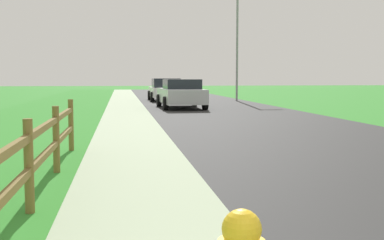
{
  "coord_description": "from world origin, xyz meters",
  "views": [
    {
      "loc": [
        -1.26,
        -1.28,
        1.59
      ],
      "look_at": [
        0.24,
        9.02,
        0.68
      ],
      "focal_mm": 46.18,
      "sensor_mm": 36.0,
      "label": 1
    }
  ],
  "objects": [
    {
      "name": "curb_concrete",
      "position": [
        -3.0,
        27.0,
        0.0
      ],
      "size": [
        6.0,
        66.0,
        0.01
      ],
      "primitive_type": "cube",
      "color": "#A4B792",
      "rests_on": "ground"
    },
    {
      "name": "grass_verge",
      "position": [
        -4.5,
        27.0,
        0.01
      ],
      "size": [
        5.0,
        66.0,
        0.0
      ],
      "primitive_type": "cube",
      "color": "#32892B",
      "rests_on": "ground"
    },
    {
      "name": "road_asphalt",
      "position": [
        3.5,
        27.0,
        0.0
      ],
      "size": [
        7.0,
        66.0,
        0.01
      ],
      "primitive_type": "cube",
      "color": "#2E2E2E",
      "rests_on": "ground"
    },
    {
      "name": "street_lamp",
      "position": [
        6.4,
        30.36,
        4.09
      ],
      "size": [
        1.17,
        0.2,
        6.95
      ],
      "color": "gray",
      "rests_on": "ground"
    },
    {
      "name": "rail_fence",
      "position": [
        -2.32,
        4.57,
        0.65
      ],
      "size": [
        0.11,
        9.97,
        1.11
      ],
      "color": "brown",
      "rests_on": "ground"
    },
    {
      "name": "parked_car_white",
      "position": [
        1.69,
        31.23,
        0.74
      ],
      "size": [
        2.18,
        4.28,
        1.48
      ],
      "color": "white",
      "rests_on": "ground"
    },
    {
      "name": "ground_plane",
      "position": [
        0.0,
        25.0,
        0.0
      ],
      "size": [
        120.0,
        120.0,
        0.0
      ],
      "primitive_type": "plane",
      "color": "#32892B"
    },
    {
      "name": "parked_suv_silver",
      "position": [
        1.76,
        23.41,
        0.74
      ],
      "size": [
        2.24,
        4.74,
        1.46
      ],
      "color": "#B7BABF",
      "rests_on": "ground"
    }
  ]
}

